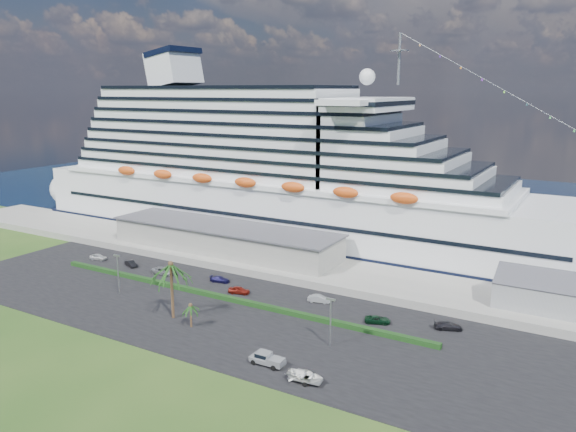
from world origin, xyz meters
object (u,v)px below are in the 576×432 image
Objects in this scene: cruise_ship at (285,179)px; pickup_truck at (267,358)px; parked_car_3 at (220,279)px; boat_trailer at (305,376)px.

pickup_truck is (36.04, -66.62, -15.50)m from cruise_ship.
boat_trailer reaches higher than parked_car_3.
pickup_truck is at bearing -142.65° from parked_car_3.
cruise_ship is at bearing 122.55° from boat_trailer.
pickup_truck reaches higher than boat_trailer.
cruise_ship is at bearing 0.06° from parked_car_3.
parked_car_3 is (7.14, -40.05, -15.93)m from cruise_ship.
boat_trailer is at bearing -137.88° from parked_car_3.
pickup_truck is at bearing 166.77° from boat_trailer.
pickup_truck is 0.89× the size of boat_trailer.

